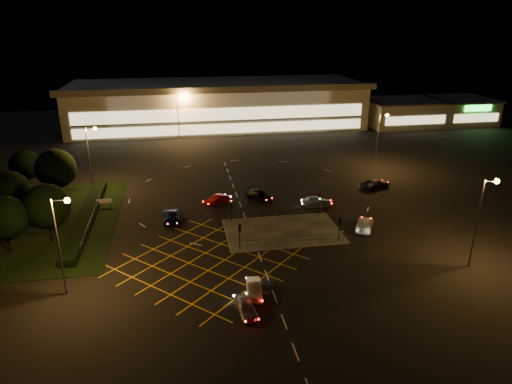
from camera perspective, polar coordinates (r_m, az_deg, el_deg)
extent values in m
plane|color=black|center=(59.43, 0.99, -4.29)|extent=(180.00, 180.00, 0.00)
cube|color=#4C4944|center=(58.02, 3.32, -4.90)|extent=(14.00, 9.00, 0.12)
cube|color=black|center=(66.39, -24.60, -3.47)|extent=(18.00, 30.00, 0.08)
cube|color=black|center=(65.06, -20.41, -2.89)|extent=(2.00, 26.00, 1.00)
cube|color=beige|center=(117.06, -4.82, 10.77)|extent=(70.00, 25.00, 10.00)
cube|color=slate|center=(116.28, -4.89, 13.29)|extent=(72.00, 26.50, 0.60)
cube|color=#FFEAA5|center=(104.78, -4.16, 9.61)|extent=(66.00, 0.20, 3.00)
cube|color=#FFEAA5|center=(105.44, -4.11, 7.90)|extent=(66.00, 0.20, 2.20)
cube|color=beige|center=(122.79, 17.80, 9.38)|extent=(18.00, 14.00, 6.00)
cube|color=slate|center=(122.26, 17.96, 10.82)|extent=(18.80, 14.80, 0.40)
cube|color=#FFEAA5|center=(116.78, 19.34, 8.46)|extent=(15.30, 0.20, 2.00)
cube|color=beige|center=(130.90, 24.12, 9.23)|extent=(14.00, 14.00, 6.00)
cube|color=slate|center=(130.40, 24.32, 10.58)|extent=(14.80, 14.80, 0.40)
cube|color=#FFEAA5|center=(125.28, 25.83, 8.33)|extent=(11.90, 0.20, 2.00)
cube|color=#19E533|center=(124.79, 26.03, 9.39)|extent=(7.00, 0.30, 1.40)
cylinder|color=slate|center=(47.03, -23.42, -6.46)|extent=(0.20, 0.20, 10.00)
cylinder|color=slate|center=(45.01, -23.42, -0.97)|extent=(1.40, 0.12, 0.12)
sphere|color=orange|center=(44.86, -22.54, -0.98)|extent=(0.56, 0.56, 0.56)
cylinder|color=slate|center=(53.23, 25.83, -3.69)|extent=(0.20, 0.20, 10.00)
cylinder|color=slate|center=(52.01, 27.28, 1.21)|extent=(1.40, 0.12, 0.12)
sphere|color=orange|center=(52.45, 27.88, 1.20)|extent=(0.56, 0.56, 0.56)
cylinder|color=slate|center=(74.93, -20.12, 3.87)|extent=(0.20, 0.20, 10.00)
cylinder|color=slate|center=(73.66, -20.04, 7.48)|extent=(1.40, 0.12, 0.12)
sphere|color=orange|center=(73.55, -19.49, 7.48)|extent=(0.56, 0.56, 0.56)
cylinder|color=slate|center=(83.00, 14.90, 6.00)|extent=(0.20, 0.20, 10.00)
cylinder|color=slate|center=(82.27, 15.66, 9.24)|extent=(1.40, 0.12, 0.12)
sphere|color=orange|center=(82.58, 16.10, 9.20)|extent=(0.56, 0.56, 0.56)
cylinder|color=slate|center=(102.85, -9.69, 9.16)|extent=(0.20, 0.20, 10.00)
cylinder|color=slate|center=(102.02, -9.45, 11.82)|extent=(1.40, 0.12, 0.12)
sphere|color=orange|center=(102.04, -9.05, 11.82)|extent=(0.56, 0.56, 0.56)
cylinder|color=slate|center=(112.29, 11.46, 10.01)|extent=(0.20, 0.20, 10.00)
cylinder|color=slate|center=(111.78, 11.98, 12.42)|extent=(1.40, 0.12, 0.12)
sphere|color=orange|center=(112.05, 12.32, 12.39)|extent=(0.56, 0.56, 0.56)
cylinder|color=black|center=(52.80, -2.05, -5.72)|extent=(0.10, 0.10, 3.00)
cube|color=black|center=(52.28, -2.06, -4.54)|extent=(0.28, 0.18, 0.90)
sphere|color=#19FF33|center=(52.40, -2.08, -4.48)|extent=(0.16, 0.16, 0.16)
cylinder|color=black|center=(55.53, 10.35, -4.68)|extent=(0.10, 0.10, 3.00)
cube|color=black|center=(55.03, 10.43, -3.55)|extent=(0.28, 0.18, 0.90)
sphere|color=#19FF33|center=(55.14, 10.38, -3.50)|extent=(0.16, 0.16, 0.16)
cylinder|color=black|center=(60.02, -3.11, -2.36)|extent=(0.10, 0.10, 3.00)
cube|color=black|center=(59.56, -3.13, -1.30)|extent=(0.28, 0.18, 0.90)
sphere|color=#FF0C0C|center=(59.44, -3.12, -1.34)|extent=(0.16, 0.16, 0.16)
cylinder|color=black|center=(62.43, 7.89, -1.60)|extent=(0.10, 0.10, 3.00)
cube|color=black|center=(61.98, 7.94, -0.57)|extent=(0.28, 0.18, 0.90)
sphere|color=#19FF33|center=(61.87, 7.98, -0.61)|extent=(0.16, 0.16, 0.16)
cylinder|color=black|center=(59.54, -28.39, -5.58)|extent=(0.36, 0.36, 2.52)
sphere|color=black|center=(58.37, -28.90, -2.86)|extent=(5.04, 5.04, 5.04)
cylinder|color=black|center=(67.09, -28.06, -2.59)|extent=(0.36, 0.36, 2.70)
sphere|color=black|center=(65.99, -28.54, 0.04)|extent=(5.40, 5.40, 5.40)
cylinder|color=black|center=(73.11, -23.34, 0.06)|extent=(0.36, 0.36, 2.88)
sphere|color=black|center=(72.05, -23.73, 2.68)|extent=(5.76, 5.76, 5.76)
cylinder|color=black|center=(80.28, -26.58, 1.11)|extent=(0.36, 0.36, 2.34)
sphere|color=black|center=(79.47, -26.90, 3.05)|extent=(4.68, 4.68, 4.68)
cylinder|color=black|center=(60.06, -24.24, -4.55)|extent=(0.36, 0.36, 2.70)
sphere|color=black|center=(58.83, -24.71, -1.64)|extent=(5.40, 5.40, 5.40)
imported|color=silver|center=(42.77, -1.29, -14.18)|extent=(2.00, 4.03, 1.32)
imported|color=silver|center=(45.22, -0.24, -12.06)|extent=(1.70, 4.00, 1.28)
imported|color=#0C1248|center=(61.39, -10.50, -3.14)|extent=(2.34, 4.73, 1.29)
imported|color=black|center=(67.79, 0.40, -0.41)|extent=(4.21, 4.92, 1.35)
imported|color=#BABDC2|center=(65.92, 7.59, -1.17)|extent=(4.59, 2.55, 1.48)
imported|color=maroon|center=(66.62, -4.89, -0.93)|extent=(3.82, 3.21, 1.23)
imported|color=black|center=(75.05, 14.69, 1.02)|extent=(5.38, 3.84, 1.36)
imported|color=#BBBBBB|center=(59.99, 13.42, -3.91)|extent=(4.01, 5.13, 1.39)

